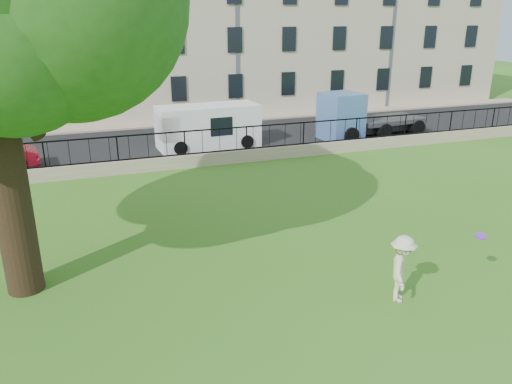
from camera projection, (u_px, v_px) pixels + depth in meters
name	position (u px, v px, depth m)	size (l,w,h in m)	color
ground	(288.00, 294.00, 12.60)	(120.00, 120.00, 0.00)	#38701A
retaining_wall	(186.00, 161.00, 23.14)	(50.00, 0.40, 0.60)	gray
iron_railing	(185.00, 143.00, 22.86)	(50.00, 0.05, 1.13)	black
street	(168.00, 144.00, 27.41)	(60.00, 9.00, 0.01)	black
sidewalk	(153.00, 125.00, 32.00)	(60.00, 1.40, 0.12)	gray
building_row	(133.00, 12.00, 34.75)	(56.40, 10.40, 13.80)	beige
man	(402.00, 269.00, 12.10)	(1.10, 0.63, 1.71)	beige
frisbee	(481.00, 236.00, 12.50)	(0.27, 0.27, 0.03)	#7425D5
white_van	(208.00, 126.00, 26.53)	(5.33, 2.08, 2.24)	white
blue_truck	(371.00, 114.00, 28.98)	(6.26, 2.22, 2.63)	#5075BB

